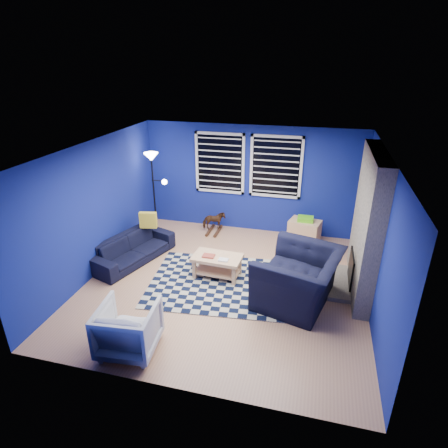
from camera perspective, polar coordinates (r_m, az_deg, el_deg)
name	(u,v)px	position (r m, az deg, el deg)	size (l,w,h in m)	color
floor	(225,283)	(7.04, 0.12, -9.01)	(5.00, 5.00, 0.00)	tan
ceiling	(225,150)	(6.05, 0.14, 11.23)	(5.00, 5.00, 0.00)	white
wall_back	(251,180)	(8.74, 4.21, 6.74)	(5.00, 5.00, 0.00)	navy
wall_left	(96,208)	(7.42, -18.94, 2.26)	(5.00, 5.00, 0.00)	navy
wall_right	(379,238)	(6.37, 22.50, -1.95)	(5.00, 5.00, 0.00)	navy
fireplace	(366,227)	(6.82, 20.81, -0.45)	(0.65, 2.00, 2.50)	gray
window_left	(220,163)	(8.77, -0.65, 9.24)	(1.17, 0.06, 1.42)	black
window_right	(276,167)	(8.53, 7.91, 8.59)	(1.17, 0.06, 1.42)	black
tv	(366,189)	(8.16, 20.77, 5.04)	(0.07, 1.00, 0.58)	black
rug	(218,282)	(7.05, -0.85, -8.88)	(2.50, 2.00, 0.02)	black
sofa	(133,249)	(7.88, -13.75, -3.66)	(0.72, 1.85, 0.54)	black
armchair_big	(298,278)	(6.45, 11.27, -8.10)	(1.24, 1.41, 0.92)	black
armchair_bent	(129,328)	(5.61, -14.35, -15.12)	(0.79, 0.81, 0.74)	gray
rocking_horse	(214,221)	(8.88, -1.55, 0.49)	(0.53, 0.24, 0.44)	#492E17
coffee_table	(217,262)	(7.08, -1.06, -5.80)	(0.94, 0.57, 0.46)	#DFAC7D
cabinet	(304,232)	(8.53, 12.13, -1.16)	(0.75, 0.59, 0.64)	#DFAC7D
floor_lamp	(153,168)	(8.63, -10.80, 8.35)	(0.52, 0.32, 1.91)	black
throw_pillow	(148,220)	(8.03, -11.48, 0.59)	(0.36, 0.11, 0.34)	gold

